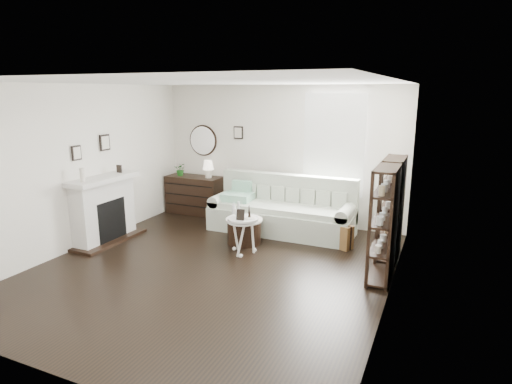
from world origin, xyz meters
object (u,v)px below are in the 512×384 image
at_px(pedestal_table, 243,221).
at_px(dresser, 195,195).
at_px(sofa, 282,213).
at_px(drum_table, 244,231).

bearing_deg(pedestal_table, dresser, 138.90).
xyz_separation_m(sofa, drum_table, (-0.37, -0.90, -0.12)).
bearing_deg(dresser, pedestal_table, -41.10).
bearing_deg(dresser, sofa, -10.14).
distance_m(dresser, pedestal_table, 2.64).
height_order(sofa, dresser, sofa).
bearing_deg(sofa, dresser, 169.86).
relative_size(drum_table, pedestal_table, 1.04).
relative_size(sofa, drum_table, 4.22).
distance_m(dresser, drum_table, 2.21).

